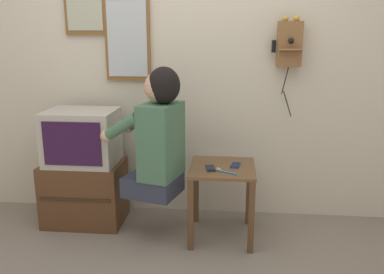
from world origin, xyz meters
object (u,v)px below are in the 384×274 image
Objects in this scene: wall_phone_antique at (289,44)px; cell_phone_held at (211,168)px; television at (82,137)px; cell_phone_spare at (235,165)px; person at (158,134)px; toothbrush at (225,172)px; framed_picture at (84,1)px; wall_mirror at (128,39)px.

cell_phone_held is (-0.55, -0.43, -0.84)m from wall_phone_antique.
television reaches higher than cell_phone_spare.
person is 1.75× the size of television.
wall_phone_antique is 1.07m from toothbrush.
framed_picture reaches higher than wall_phone_antique.
television is 3.93× the size of cell_phone_spare.
person is 1.21m from framed_picture.
cell_phone_held is 0.12m from toothbrush.
cell_phone_held is (1.00, -0.48, -1.15)m from framed_picture.
cell_phone_held is at bearing -11.42° from television.
television is 1.18m from cell_phone_spare.
wall_phone_antique is 1.48× the size of framed_picture.
wall_phone_antique is at bearing -1.92° from wall_mirror.
toothbrush is at bearing -13.73° from television.
wall_mirror is at bearing 83.21° from toothbrush.
television is 0.70× the size of wall_phone_antique.
framed_picture reaches higher than television.
person is 0.60m from cell_phone_spare.
cell_phone_spare is at bearing -64.56° from person.
television is 1.04× the size of framed_picture.
cell_phone_held is at bearing -143.71° from cell_phone_spare.
wall_phone_antique reaches higher than television.
framed_picture reaches higher than person.
framed_picture reaches higher than wall_mirror.
cell_phone_spare is at bearing 3.66° from toothbrush.
framed_picture reaches higher than cell_phone_held.
cell_phone_spare is at bearing -24.56° from wall_mirror.
cell_phone_held is (0.68, -0.47, -0.87)m from wall_mirror.
person is 6.89× the size of cell_phone_spare.
cell_phone_held is 1.00× the size of cell_phone_spare.
wall_mirror is at bearing 41.29° from television.
wall_mirror is (0.31, 0.27, 0.72)m from television.
toothbrush reaches higher than cell_phone_spare.
wall_mirror reaches higher than cell_phone_held.
television is (-0.62, 0.20, -0.09)m from person.
cell_phone_spare is (-0.38, -0.35, -0.84)m from wall_phone_antique.
wall_mirror is at bearing 165.41° from cell_phone_spare.
cell_phone_spare is (0.17, 0.09, 0.00)m from cell_phone_held.
wall_mirror is 4.79× the size of cell_phone_spare.
framed_picture is 1.60m from cell_phone_held.
person is at bearing -57.02° from wall_mirror.
person is 0.44m from cell_phone_held.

